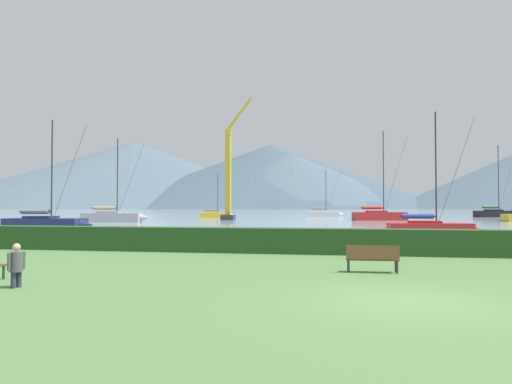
{
  "coord_description": "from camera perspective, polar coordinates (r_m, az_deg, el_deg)",
  "views": [
    {
      "loc": [
        -1.49,
        -12.05,
        2.33
      ],
      "look_at": [
        -12.14,
        47.86,
        4.01
      ],
      "focal_mm": 33.44,
      "sensor_mm": 36.0,
      "label": 1
    }
  ],
  "objects": [
    {
      "name": "sailboat_slip_0",
      "position": [
        98.13,
        8.11,
        -2.56
      ],
      "size": [
        7.58,
        2.64,
        9.63
      ],
      "rotation": [
        0.0,
        0.0,
        0.07
      ],
      "color": "white",
      "rests_on": "harbor_water"
    },
    {
      "name": "ground_plane",
      "position": [
        12.37,
        17.21,
        -12.38
      ],
      "size": [
        1000.0,
        1000.0,
        0.0
      ],
      "primitive_type": "plane",
      "color": "#517A42"
    },
    {
      "name": "sailboat_slip_2",
      "position": [
        68.28,
        -16.72,
        -2.83
      ],
      "size": [
        9.3,
        3.72,
        11.51
      ],
      "rotation": [
        0.0,
        0.0,
        0.13
      ],
      "color": "#9E9EA3",
      "rests_on": "harbor_water"
    },
    {
      "name": "person_seated_viewer",
      "position": [
        15.21,
        -26.74,
        -7.63
      ],
      "size": [
        0.36,
        0.55,
        1.25
      ],
      "rotation": [
        0.0,
        0.0,
        -0.26
      ],
      "color": "#2D3347",
      "rests_on": "ground_plane"
    },
    {
      "name": "sailboat_slip_9",
      "position": [
        75.45,
        14.63,
        -2.7
      ],
      "size": [
        9.36,
        4.32,
        13.71
      ],
      "rotation": [
        0.0,
        0.0,
        0.21
      ],
      "color": "red",
      "rests_on": "harbor_water"
    },
    {
      "name": "harbor_water",
      "position": [
        149.08,
        10.66,
        -2.45
      ],
      "size": [
        320.0,
        246.0,
        0.0
      ],
      "primitive_type": "cube",
      "color": "#8499A8",
      "rests_on": "ground_plane"
    },
    {
      "name": "hedge_line",
      "position": [
        23.16,
        13.81,
        -5.8
      ],
      "size": [
        80.0,
        1.2,
        1.22
      ],
      "primitive_type": "cube",
      "color": "#284C23",
      "rests_on": "ground_plane"
    },
    {
      "name": "sailboat_slip_1",
      "position": [
        38.73,
        20.17,
        -4.06
      ],
      "size": [
        7.11,
        2.39,
        9.48
      ],
      "rotation": [
        0.0,
        0.0,
        0.05
      ],
      "color": "red",
      "rests_on": "harbor_water"
    },
    {
      "name": "distant_hill_west_ridge",
      "position": [
        395.47,
        1.72,
        1.89
      ],
      "size": [
        279.03,
        279.03,
        52.46
      ],
      "primitive_type": "cone",
      "color": "#425666",
      "rests_on": "ground_plane"
    },
    {
      "name": "sailboat_slip_6",
      "position": [
        47.57,
        -23.8,
        -3.43
      ],
      "size": [
        8.32,
        2.62,
        10.13
      ],
      "rotation": [
        0.0,
        0.0,
        0.02
      ],
      "color": "navy",
      "rests_on": "harbor_water"
    },
    {
      "name": "dock_crane",
      "position": [
        74.93,
        -3.27,
        1.46
      ],
      "size": [
        4.88,
        2.0,
        19.23
      ],
      "color": "#333338",
      "rests_on": "ground_plane"
    },
    {
      "name": "distant_hill_east_ridge",
      "position": [
        359.25,
        3.87,
        1.41
      ],
      "size": [
        200.26,
        200.26,
        42.03
      ],
      "primitive_type": "cone",
      "color": "#4C6070",
      "rests_on": "ground_plane"
    },
    {
      "name": "sailboat_slip_11",
      "position": [
        104.56,
        26.8,
        -2.25
      ],
      "size": [
        9.33,
        4.89,
        14.14
      ],
      "rotation": [
        0.0,
        0.0,
        0.29
      ],
      "color": "black",
      "rests_on": "harbor_water"
    },
    {
      "name": "distant_hill_far_shoulder",
      "position": [
        458.47,
        -14.53,
        2.0
      ],
      "size": [
        345.69,
        345.69,
        61.04
      ],
      "primitive_type": "cone",
      "color": "#4C6070",
      "rests_on": "ground_plane"
    },
    {
      "name": "park_bench_near_path",
      "position": [
        17.09,
        13.75,
        -7.58
      ],
      "size": [
        1.8,
        0.51,
        0.95
      ],
      "rotation": [
        0.0,
        0.0,
        0.02
      ],
      "color": "brown",
      "rests_on": "ground_plane"
    },
    {
      "name": "sailboat_slip_12",
      "position": [
        88.78,
        -4.86,
        -2.72
      ],
      "size": [
        6.68,
        3.23,
        8.31
      ],
      "rotation": [
        0.0,
        0.0,
        0.24
      ],
      "color": "gold",
      "rests_on": "harbor_water"
    }
  ]
}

